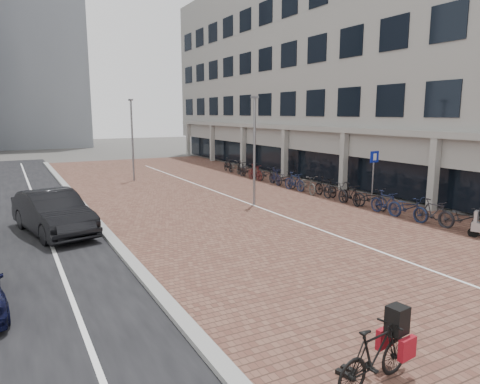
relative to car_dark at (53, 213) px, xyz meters
The scene contains 13 objects.
ground 10.44m from the car_dark, 49.59° to the right, with size 140.00×140.00×0.00m, color #474442.
plaza_brick 9.68m from the car_dark, 24.95° to the left, with size 14.50×42.00×0.04m, color brown.
curb 4.45m from the car_dark, 67.94° to the left, with size 0.35×42.00×0.14m, color gray.
lane_line 4.15m from the car_dark, 93.52° to the left, with size 0.12×44.00×0.00m, color white.
parking_line 9.86m from the car_dark, 24.46° to the left, with size 0.10×30.00×0.00m, color white.
office_building 22.64m from the car_dark, 22.26° to the left, with size 8.40×40.00×15.00m.
car_dark is the anchor object (origin of this frame).
hero_bike 12.93m from the car_dark, 73.65° to the right, with size 1.80×0.72×1.23m.
shoes 12.51m from the car_dark, 73.96° to the right, with size 0.36×0.30×0.09m, color black, non-canonical shape.
parking_sign 14.37m from the car_dark, ahead, with size 0.54×0.10×2.60m.
lamp_near 9.30m from the car_dark, ahead, with size 0.12×0.12×5.13m, color gray.
lamp_far 12.97m from the car_dark, 62.42° to the left, with size 0.12×0.12×5.22m, color gray.
bike_row 13.60m from the car_dark, 11.54° to the left, with size 1.23×21.44×1.05m.
Camera 1 is at (-8.10, -9.22, 4.39)m, focal length 32.99 mm.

